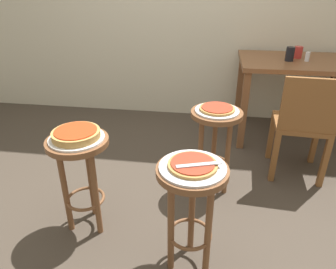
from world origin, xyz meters
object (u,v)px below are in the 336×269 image
Objects in this scene: cup_far_edge at (298,52)px; condiment_shaker at (307,57)px; serving_plate_leftside at (217,111)px; serving_plate_middle at (77,138)px; dining_table at (296,73)px; stool_middle at (81,164)px; pizza_foreground at (193,164)px; wooden_chair at (303,123)px; pizza_server_knife at (199,165)px; cup_near_edge at (290,54)px; pizza_leftside at (217,108)px; serving_plate_foreground at (193,167)px; pizza_middle at (76,134)px; stool_foreground at (191,196)px; stool_leftside at (215,133)px.

cup_far_edge is 0.13m from condiment_shaker.
serving_plate_middle is at bearing -146.05° from serving_plate_leftside.
cup_far_edge is (0.00, 0.08, 0.17)m from dining_table.
stool_middle is at bearing -146.05° from serving_plate_leftside.
cup_far_edge reaches higher than pizza_foreground.
dining_table is at bearing 84.85° from wooden_chair.
pizza_server_knife is (0.03, -0.02, 0.01)m from pizza_foreground.
cup_far_edge is 0.13× the size of wooden_chair.
stool_middle is 5.05× the size of cup_near_edge.
pizza_foreground is 1.00× the size of pizza_leftside.
serving_plate_foreground is 1.21× the size of pizza_middle.
pizza_middle is 0.95m from pizza_leftside.
serving_plate_foreground is (0.00, 0.00, 0.17)m from stool_foreground.
serving_plate_leftside is at bearing 33.95° from stool_middle.
condiment_shaker is (0.16, 0.01, -0.02)m from cup_near_edge.
pizza_leftside is at bearing 0.00° from serving_plate_leftside.
pizza_middle is (-0.68, 0.21, 0.03)m from serving_plate_foreground.
stool_leftside is at bearing 81.38° from stool_foreground.
pizza_leftside is at bearing 33.95° from pizza_middle.
serving_plate_foreground and serving_plate_middle have the same top height.
pizza_leftside is 0.73m from wooden_chair.
serving_plate_leftside reaches higher than stool_foreground.
stool_middle is at bearing -136.62° from condiment_shaker.
pizza_server_knife is at bearing -33.69° from serving_plate_foreground.
serving_plate_middle is (-0.68, 0.21, -0.02)m from pizza_foreground.
wooden_chair reaches higher than pizza_middle.
cup_far_edge reaches higher than stool_middle.
stool_leftside is at bearing -158.41° from wooden_chair.
dining_table is (0.72, 1.00, 0.02)m from serving_plate_leftside.
pizza_leftside is 0.29× the size of wooden_chair.
pizza_foreground is 0.38× the size of stool_leftside.
stool_leftside is at bearing 33.95° from serving_plate_middle.
wooden_chair is at bearing -100.47° from condiment_shaker.
pizza_leftside is at bearing 81.38° from serving_plate_foreground.
condiment_shaker is at bearing 50.60° from serving_plate_leftside.
condiment_shaker is 0.10× the size of wooden_chair.
cup_near_edge reaches higher than pizza_server_knife.
wooden_chair reaches higher than stool_leftside.
stool_foreground is 0.74× the size of wooden_chair.
stool_middle is 2.60× the size of pizza_leftside.
serving_plate_middle is 0.03m from pizza_middle.
condiment_shaker reaches higher than dining_table.
pizza_server_knife is (0.03, -0.02, 0.03)m from serving_plate_foreground.
stool_middle is 0.96m from serving_plate_leftside.
pizza_foreground is 0.04m from pizza_server_knife.
pizza_foreground is at bearing -98.62° from stool_leftside.
stool_middle is at bearing -135.00° from pizza_middle.
pizza_middle is at bearing -133.33° from cup_far_edge.
stool_foreground is at bearing -127.61° from wooden_chair.
stool_foreground is 0.17m from serving_plate_foreground.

